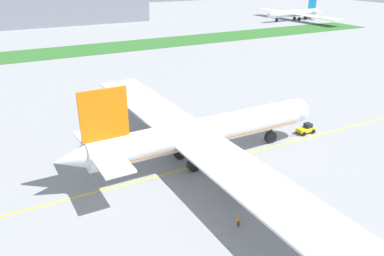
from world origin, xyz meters
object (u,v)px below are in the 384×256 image
Objects in this scene: pushback_tug at (306,129)px; parked_airliner_far_centre at (295,13)px; airliner_foreground at (199,133)px; ground_crew_wingwalker_port at (239,220)px.

parked_airliner_far_centre is (120.41, 139.15, 3.48)m from pushback_tug.
airliner_foreground is 26.72m from pushback_tug.
pushback_tug is 3.21× the size of ground_crew_wingwalker_port.
pushback_tug reaches higher than ground_crew_wingwalker_port.
ground_crew_wingwalker_port is at bearing -147.21° from pushback_tug.
parked_airliner_far_centre reaches higher than ground_crew_wingwalker_port.
airliner_foreground is 1.15× the size of parked_airliner_far_centre.
parked_airliner_far_centre is (151.27, 159.03, 3.37)m from ground_crew_wingwalker_port.
parked_airliner_far_centre is (146.73, 139.67, -1.08)m from airliner_foreground.
ground_crew_wingwalker_port is 219.50m from parked_airliner_far_centre.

